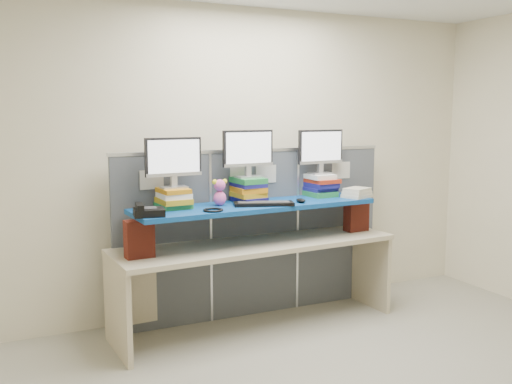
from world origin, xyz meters
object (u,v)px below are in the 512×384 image
monitor_center (248,151)px  desk (256,259)px  monitor_right (321,149)px  keyboard (264,204)px  blue_board (256,206)px  desk_phone (148,211)px  monitor_left (173,159)px

monitor_center → desk: bearing=-83.7°
monitor_right → keyboard: 0.87m
blue_board → monitor_center: bearing=96.3°
desk → keyboard: keyboard is taller
blue_board → monitor_right: bearing=9.1°
monitor_right → desk: bearing=-170.9°
desk → monitor_right: (0.73, 0.17, 0.92)m
monitor_center → desk_phone: monitor_center is taller
desk → monitor_right: bearing=9.1°
monitor_center → monitor_right: size_ratio=1.00×
monitor_right → blue_board: bearing=-170.9°
desk → monitor_left: monitor_left is taller
blue_board → monitor_left: monitor_left is taller
blue_board → desk_phone: bearing=-172.9°
monitor_left → keyboard: bearing=-18.3°
blue_board → desk_phone: (-0.98, -0.19, 0.05)m
monitor_center → desk_phone: (-0.96, -0.31, -0.41)m
monitor_right → keyboard: (-0.71, -0.28, -0.42)m
monitor_right → desk_phone: monitor_right is taller
monitor_center → desk_phone: bearing=-166.1°
keyboard → desk_phone: desk_phone is taller
monitor_left → desk: bearing=-9.7°
monitor_left → blue_board: bearing=-9.7°
blue_board → desk_phone: desk_phone is taller
monitor_right → monitor_center: bearing=180.0°
blue_board → monitor_left: size_ratio=4.52×
blue_board → desk: bearing=86.2°
monitor_left → keyboard: size_ratio=0.90×
desk → desk_phone: desk_phone is taller
desk → desk_phone: size_ratio=10.07×
monitor_center → keyboard: 0.49m
monitor_right → desk_phone: 1.79m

